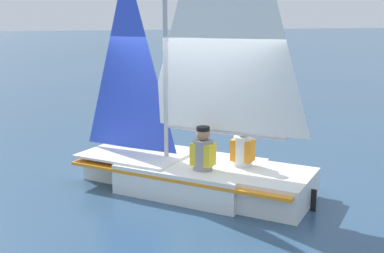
# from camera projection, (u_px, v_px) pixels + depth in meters

# --- Properties ---
(ground_plane) EXTENTS (260.00, 260.00, 0.00)m
(ground_plane) POSITION_uv_depth(u_px,v_px,m) (192.00, 189.00, 8.04)
(ground_plane) COLOR #2D4C6B
(sailboat_main) EXTENTS (3.93, 3.59, 5.85)m
(sailboat_main) POSITION_uv_depth(u_px,v_px,m) (195.00, 143.00, 7.85)
(sailboat_main) COLOR white
(sailboat_main) RESTS_ON ground_plane
(sailor_helm) EXTENTS (0.43, 0.42, 1.16)m
(sailor_helm) POSITION_uv_depth(u_px,v_px,m) (203.00, 160.00, 7.50)
(sailor_helm) COLOR black
(sailor_helm) RESTS_ON ground_plane
(sailor_crew) EXTENTS (0.43, 0.42, 1.16)m
(sailor_crew) POSITION_uv_depth(u_px,v_px,m) (243.00, 156.00, 7.73)
(sailor_crew) COLOR black
(sailor_crew) RESTS_ON ground_plane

